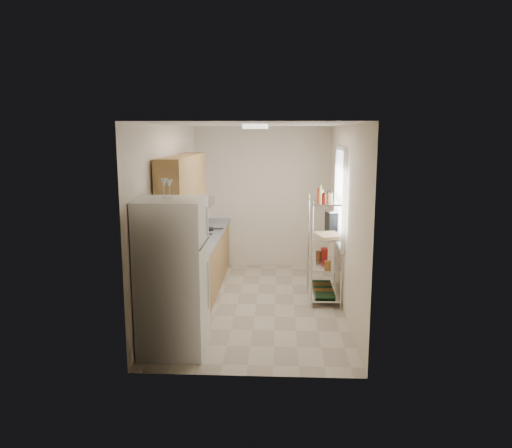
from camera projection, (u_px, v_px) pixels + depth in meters
The scene contains 16 objects.
room at pixel (256, 217), 7.11m from camera, with size 2.52×4.42×2.62m.
counter_run at pixel (199, 266), 7.74m from camera, with size 0.63×3.51×0.90m.
upper_cabinets at pixel (183, 181), 7.16m from camera, with size 0.33×2.20×0.72m, color #B08A4B.
range_hood at pixel (197, 202), 8.02m from camera, with size 0.50×0.60×0.12m, color #B7BABC.
window at pixel (340, 197), 7.35m from camera, with size 0.06×1.00×1.46m, color white.
bakers_rack at pixel (325, 227), 7.39m from camera, with size 0.45×0.90×1.73m.
ceiling_dome at pixel (255, 126), 6.58m from camera, with size 0.34×0.34×0.06m, color white.
refrigerator at pixel (173, 277), 5.64m from camera, with size 0.73×0.73×1.77m, color silver.
wine_glass_a at pixel (164, 188), 5.56m from camera, with size 0.08×0.08×0.22m, color silver, non-canonical shape.
wine_glass_b at pixel (170, 189), 5.51m from camera, with size 0.07×0.07×0.21m, color silver, non-canonical shape.
rice_cooker at pixel (191, 233), 7.52m from camera, with size 0.23×0.23×0.19m, color silver.
frying_pan_large at pixel (193, 234), 7.80m from camera, with size 0.28×0.28×0.05m, color black.
frying_pan_small at pixel (208, 229), 8.22m from camera, with size 0.21×0.21×0.04m, color black.
cutting_board at pixel (329, 235), 7.23m from camera, with size 0.34×0.44×0.03m, color tan.
espresso_machine at pixel (332, 220), 7.70m from camera, with size 0.17×0.25×0.30m, color black.
storage_bag at pixel (324, 253), 7.80m from camera, with size 0.09×0.13×0.15m, color red.
Camera 1 is at (0.33, -7.00, 2.50)m, focal length 35.00 mm.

